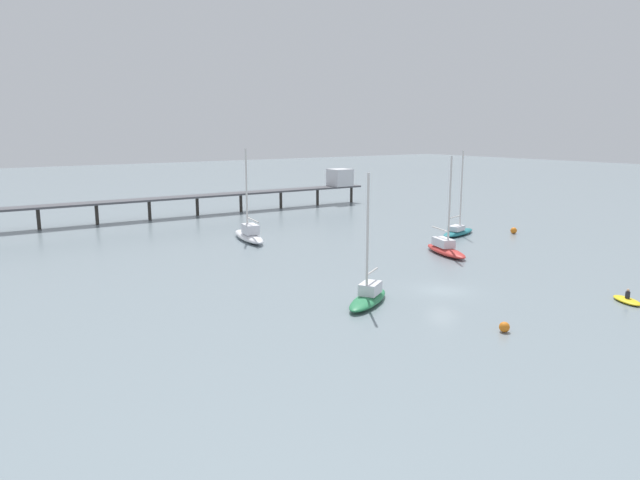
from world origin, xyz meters
TOP-DOWN VIEW (x-y plane):
  - ground_plane at (0.00, 0.00)m, footprint 400.00×400.00m
  - pier at (10.72, 52.89)m, footprint 63.97×4.63m
  - sailboat_green at (-7.72, 0.76)m, footprint 6.64×5.06m
  - sailboat_teal at (21.18, 17.27)m, footprint 7.56×3.92m
  - sailboat_red at (11.09, 10.08)m, footprint 4.31×7.86m
  - sailboat_white at (-3.09, 29.67)m, footprint 3.95×9.52m
  - dinghy_yellow at (9.62, -10.87)m, footprint 2.38×3.15m
  - mooring_buoy_outer at (-4.20, -9.59)m, footprint 0.73×0.73m
  - mooring_buoy_near at (28.18, 13.79)m, footprint 0.84×0.84m

SIDE VIEW (x-z plane):
  - ground_plane at x=0.00m, z-range 0.00..0.00m
  - dinghy_yellow at x=9.62m, z-range -0.36..0.78m
  - mooring_buoy_outer at x=-4.20m, z-range 0.00..0.73m
  - mooring_buoy_near at x=28.18m, z-range 0.00..0.84m
  - sailboat_teal at x=21.18m, z-range -4.86..6.16m
  - sailboat_green at x=-7.72m, z-range -4.52..5.93m
  - sailboat_red at x=11.09m, z-range -4.71..6.20m
  - sailboat_white at x=-3.09m, z-range -4.87..6.52m
  - pier at x=10.72m, z-range 0.48..6.89m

